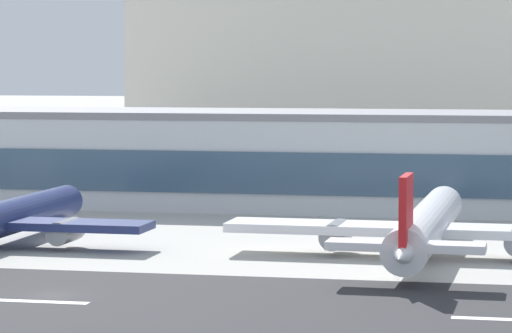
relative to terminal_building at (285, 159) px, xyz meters
name	(u,v)px	position (x,y,z in m)	size (l,w,h in m)	color
ground_plane	(54,296)	(-6.48, -76.12, -6.80)	(1400.00, 1400.00, 0.00)	#B2AFA8
runway_strip	(41,302)	(-6.48, -79.29, -6.76)	(800.00, 33.39, 0.08)	#2D2D30
runway_centreline_dash_4	(21,301)	(-8.24, -79.29, -6.71)	(12.00, 1.20, 0.01)	white
terminal_building	(285,159)	(0.00, 0.00, 0.00)	(191.34, 23.61, 13.59)	silver
distant_hotel_block	(347,60)	(-4.54, 98.85, 14.33)	(91.23, 28.20, 42.25)	beige
airliner_red_tail_gate_1	(425,228)	(23.54, -47.36, -3.54)	(42.36, 49.11, 10.25)	white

